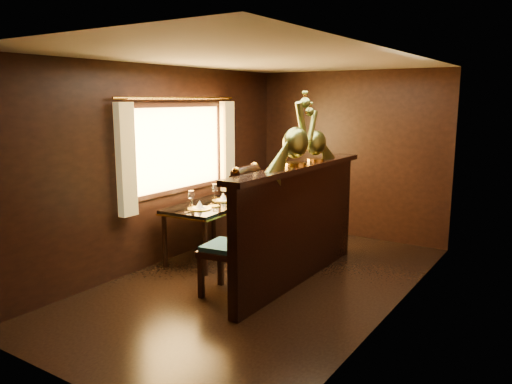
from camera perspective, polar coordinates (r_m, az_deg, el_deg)
ground at (r=5.82m, az=0.56°, el=-10.39°), size 5.00×5.00×0.00m
room_shell at (r=5.52m, az=-0.05°, el=5.37°), size 3.04×5.04×2.52m
partition at (r=5.70m, az=4.93°, el=-3.37°), size 0.26×2.70×1.36m
dining_table at (r=6.53m, az=-5.36°, el=-2.03°), size 0.85×1.30×0.93m
chair_left at (r=5.23m, az=-2.02°, el=-4.24°), size 0.58×0.60×1.43m
chair_right at (r=6.30m, az=2.09°, el=-2.83°), size 0.47×0.49×1.20m
peacock_left at (r=5.44m, az=4.58°, el=7.21°), size 0.26×0.68×0.81m
peacock_right at (r=5.88m, az=6.89°, el=6.83°), size 0.22×0.58×0.69m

